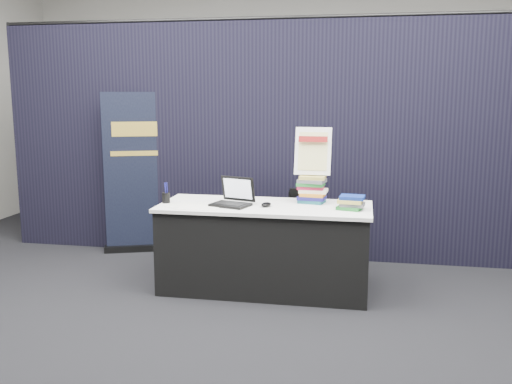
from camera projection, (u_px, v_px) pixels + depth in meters
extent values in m
plane|color=black|center=(253.00, 312.00, 4.46)|extent=(8.00, 8.00, 0.00)
cube|color=#AEACA5|center=(307.00, 89.00, 8.03)|extent=(8.00, 0.02, 3.50)
cube|color=black|center=(283.00, 142.00, 5.80)|extent=(6.00, 0.08, 2.40)
cube|color=black|center=(265.00, 249.00, 4.93)|extent=(1.76, 0.71, 0.72)
cube|color=silver|center=(265.00, 207.00, 4.86)|extent=(1.80, 0.75, 0.03)
cube|color=black|center=(230.00, 205.00, 4.80)|extent=(0.36, 0.30, 0.02)
cube|color=black|center=(233.00, 189.00, 4.89)|extent=(0.31, 0.15, 0.22)
cube|color=white|center=(233.00, 189.00, 4.88)|extent=(0.26, 0.11, 0.17)
ellipsoid|color=black|center=(266.00, 205.00, 4.78)|extent=(0.11, 0.13, 0.04)
cube|color=white|center=(199.00, 207.00, 4.75)|extent=(0.34, 0.25, 0.00)
cube|color=silver|center=(185.00, 205.00, 4.85)|extent=(0.31, 0.23, 0.00)
cube|color=silver|center=(191.00, 207.00, 4.75)|extent=(0.29, 0.20, 0.00)
cylinder|color=black|center=(166.00, 198.00, 4.94)|extent=(0.09, 0.09, 0.09)
cube|color=#18555D|center=(312.00, 201.00, 4.96)|extent=(0.23, 0.19, 0.03)
cube|color=navy|center=(312.00, 198.00, 4.95)|extent=(0.23, 0.19, 0.03)
cube|color=orange|center=(312.00, 194.00, 4.95)|extent=(0.23, 0.19, 0.03)
cube|color=#F9EECC|center=(312.00, 191.00, 4.94)|extent=(0.23, 0.19, 0.03)
cube|color=#A71A3B|center=(312.00, 187.00, 4.94)|extent=(0.23, 0.19, 0.03)
cube|color=#1C6C29|center=(312.00, 184.00, 4.93)|extent=(0.23, 0.19, 0.03)
cube|color=#57565C|center=(312.00, 181.00, 4.93)|extent=(0.23, 0.19, 0.03)
cube|color=#B6A548|center=(312.00, 177.00, 4.92)|extent=(0.23, 0.19, 0.03)
cube|color=#1C6C29|center=(351.00, 208.00, 4.67)|extent=(0.23, 0.19, 0.03)
cube|color=#57565C|center=(351.00, 204.00, 4.66)|extent=(0.23, 0.19, 0.03)
cube|color=#B6A548|center=(351.00, 201.00, 4.66)|extent=(0.23, 0.19, 0.03)
cube|color=navy|center=(351.00, 197.00, 4.65)|extent=(0.23, 0.19, 0.03)
cube|color=black|center=(312.00, 174.00, 4.90)|extent=(0.21, 0.02, 0.02)
cylinder|color=black|center=(304.00, 159.00, 4.98)|extent=(0.01, 0.11, 0.30)
cylinder|color=black|center=(323.00, 159.00, 4.95)|extent=(0.01, 0.11, 0.30)
cube|color=silver|center=(313.00, 151.00, 4.92)|extent=(0.31, 0.12, 0.41)
cube|color=#D9D187|center=(313.00, 151.00, 4.91)|extent=(0.25, 0.09, 0.32)
cube|color=maroon|center=(313.00, 139.00, 4.89)|extent=(0.25, 0.02, 0.05)
cube|color=black|center=(139.00, 248.00, 6.17)|extent=(0.71, 0.34, 0.07)
cube|color=black|center=(137.00, 173.00, 6.05)|extent=(0.65, 0.26, 1.70)
cube|color=gold|center=(134.00, 129.00, 5.95)|extent=(0.44, 0.16, 0.15)
cube|color=gold|center=(135.00, 153.00, 5.99)|extent=(0.48, 0.18, 0.05)
cylinder|color=black|center=(284.00, 259.00, 5.21)|extent=(0.02, 0.02, 0.39)
cylinder|color=black|center=(322.00, 261.00, 5.15)|extent=(0.02, 0.02, 0.39)
cylinder|color=black|center=(289.00, 249.00, 5.54)|extent=(0.02, 0.02, 0.39)
cylinder|color=black|center=(325.00, 251.00, 5.48)|extent=(0.02, 0.02, 0.39)
cube|color=black|center=(305.00, 233.00, 5.31)|extent=(0.42, 0.42, 0.03)
cube|color=black|center=(308.00, 195.00, 5.42)|extent=(0.34, 0.10, 0.14)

